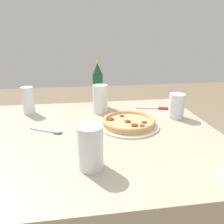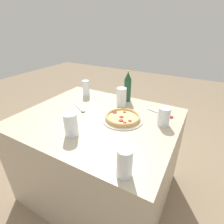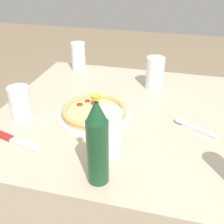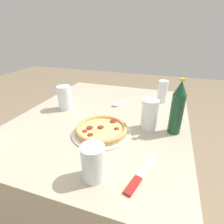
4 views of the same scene
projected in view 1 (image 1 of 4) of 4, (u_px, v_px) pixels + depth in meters
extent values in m
cube|color=#B7A88E|center=(94.00, 201.00, 1.04)|extent=(1.09, 0.90, 0.71)
cylinder|color=silver|center=(129.00, 125.00, 1.00)|extent=(0.28, 0.28, 0.01)
cylinder|color=tan|center=(129.00, 123.00, 0.99)|extent=(0.24, 0.24, 0.01)
cylinder|color=#E5C170|center=(129.00, 122.00, 0.99)|extent=(0.21, 0.21, 0.00)
torus|color=tan|center=(129.00, 121.00, 0.99)|extent=(0.24, 0.24, 0.02)
ellipsoid|color=maroon|center=(128.00, 121.00, 0.98)|extent=(0.03, 0.03, 0.01)
ellipsoid|color=maroon|center=(134.00, 125.00, 0.94)|extent=(0.03, 0.03, 0.01)
ellipsoid|color=maroon|center=(122.00, 116.00, 1.05)|extent=(0.02, 0.02, 0.01)
ellipsoid|color=maroon|center=(111.00, 119.00, 1.01)|extent=(0.03, 0.03, 0.01)
ellipsoid|color=maroon|center=(142.00, 126.00, 0.94)|extent=(0.02, 0.02, 0.01)
ellipsoid|color=maroon|center=(144.00, 122.00, 0.97)|extent=(0.03, 0.03, 0.01)
cylinder|color=white|center=(100.00, 99.00, 1.14)|extent=(0.08, 0.08, 0.15)
cylinder|color=#935123|center=(100.00, 102.00, 1.15)|extent=(0.06, 0.06, 0.11)
cylinder|color=white|center=(28.00, 101.00, 1.13)|extent=(0.06, 0.06, 0.14)
cylinder|color=silver|center=(29.00, 105.00, 1.14)|extent=(0.05, 0.05, 0.09)
cylinder|color=white|center=(90.00, 147.00, 0.66)|extent=(0.08, 0.08, 0.14)
cylinder|color=#F4A323|center=(91.00, 151.00, 0.67)|extent=(0.07, 0.07, 0.11)
cylinder|color=white|center=(176.00, 106.00, 1.08)|extent=(0.08, 0.08, 0.12)
cylinder|color=beige|center=(176.00, 107.00, 1.08)|extent=(0.06, 0.06, 0.10)
cylinder|color=#194728|center=(98.00, 90.00, 1.25)|extent=(0.06, 0.06, 0.19)
cone|color=#194728|center=(97.00, 68.00, 1.21)|extent=(0.05, 0.05, 0.06)
cylinder|color=gold|center=(97.00, 62.00, 1.19)|extent=(0.02, 0.02, 0.01)
cube|color=maroon|center=(165.00, 108.00, 1.22)|extent=(0.08, 0.05, 0.01)
cube|color=silver|center=(147.00, 108.00, 1.23)|extent=(0.12, 0.05, 0.01)
cube|color=silver|center=(43.00, 130.00, 0.95)|extent=(0.12, 0.08, 0.01)
ellipsoid|color=silver|center=(57.00, 131.00, 0.92)|extent=(0.05, 0.05, 0.02)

